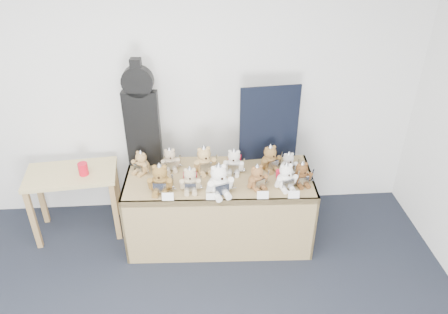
{
  "coord_description": "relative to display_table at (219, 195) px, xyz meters",
  "views": [
    {
      "loc": [
        0.78,
        -1.4,
        2.97
      ],
      "look_at": [
        1.01,
        1.81,
        0.99
      ],
      "focal_mm": 35.0,
      "sensor_mm": 36.0,
      "label": 1
    }
  ],
  "objects": [
    {
      "name": "teddy_front_left",
      "position": [
        -0.26,
        -0.11,
        0.26
      ],
      "size": [
        0.21,
        0.17,
        0.26
      ],
      "rotation": [
        0.0,
        0.0,
        0.0
      ],
      "color": "tan",
      "rests_on": "display_table"
    },
    {
      "name": "entry_card_a",
      "position": [
        -0.45,
        -0.25,
        0.19
      ],
      "size": [
        0.1,
        0.03,
        0.07
      ],
      "primitive_type": "cube",
      "rotation": [
        -0.24,
        0.0,
        -0.04
      ],
      "color": "white",
      "rests_on": "display_table"
    },
    {
      "name": "navy_board",
      "position": [
        0.5,
        0.37,
        0.53
      ],
      "size": [
        0.56,
        0.07,
        0.75
      ],
      "primitive_type": "cube",
      "rotation": [
        0.0,
        0.0,
        0.09
      ],
      "color": "black",
      "rests_on": "display_table"
    },
    {
      "name": "teddy_back_left",
      "position": [
        -0.44,
        0.24,
        0.25
      ],
      "size": [
        0.21,
        0.18,
        0.25
      ],
      "rotation": [
        0.0,
        0.0,
        0.16
      ],
      "color": "tan",
      "rests_on": "display_table"
    },
    {
      "name": "teddy_front_right",
      "position": [
        0.33,
        -0.11,
        0.26
      ],
      "size": [
        0.21,
        0.2,
        0.25
      ],
      "rotation": [
        0.0,
        0.0,
        0.41
      ],
      "color": "brown",
      "rests_on": "display_table"
    },
    {
      "name": "red_cup",
      "position": [
        -1.25,
        0.23,
        0.19
      ],
      "size": [
        0.09,
        0.09,
        0.12
      ],
      "primitive_type": "cylinder",
      "color": "red",
      "rests_on": "side_table"
    },
    {
      "name": "teddy_front_end",
      "position": [
        0.73,
        -0.09,
        0.25
      ],
      "size": [
        0.21,
        0.18,
        0.25
      ],
      "rotation": [
        0.0,
        0.0,
        0.2
      ],
      "color": "brown",
      "rests_on": "display_table"
    },
    {
      "name": "entry_card_b",
      "position": [
        -0.09,
        -0.27,
        0.19
      ],
      "size": [
        0.08,
        0.02,
        0.06
      ],
      "primitive_type": "cube",
      "rotation": [
        -0.24,
        0.0,
        -0.04
      ],
      "color": "white",
      "rests_on": "display_table"
    },
    {
      "name": "side_table",
      "position": [
        -1.39,
        0.27,
        0.01
      ],
      "size": [
        0.88,
        0.54,
        0.7
      ],
      "rotation": [
        0.0,
        0.0,
        0.09
      ],
      "color": "tan",
      "rests_on": "floor"
    },
    {
      "name": "entry_card_d",
      "position": [
        0.62,
        -0.3,
        0.19
      ],
      "size": [
        0.1,
        0.03,
        0.07
      ],
      "primitive_type": "cube",
      "rotation": [
        -0.24,
        0.0,
        -0.04
      ],
      "color": "white",
      "rests_on": "display_table"
    },
    {
      "name": "guitar_case",
      "position": [
        -0.68,
        0.36,
        0.66
      ],
      "size": [
        0.32,
        0.12,
        1.04
      ],
      "rotation": [
        0.0,
        0.0,
        -0.07
      ],
      "color": "black",
      "rests_on": "display_table"
    },
    {
      "name": "teddy_back_end",
      "position": [
        0.65,
        0.11,
        0.25
      ],
      "size": [
        0.19,
        0.16,
        0.23
      ],
      "rotation": [
        0.0,
        0.0,
        0.15
      ],
      "color": "silver",
      "rests_on": "display_table"
    },
    {
      "name": "teddy_front_centre",
      "position": [
        -0.01,
        -0.18,
        0.29
      ],
      "size": [
        0.28,
        0.25,
        0.33
      ],
      "rotation": [
        0.0,
        0.0,
        0.29
      ],
      "color": "white",
      "rests_on": "display_table"
    },
    {
      "name": "teddy_back_right",
      "position": [
        0.49,
        0.17,
        0.27
      ],
      "size": [
        0.23,
        0.22,
        0.28
      ],
      "rotation": [
        0.0,
        0.0,
        0.36
      ],
      "color": "brown",
      "rests_on": "display_table"
    },
    {
      "name": "teddy_front_far_left",
      "position": [
        -0.51,
        -0.11,
        0.28
      ],
      "size": [
        0.25,
        0.21,
        0.3
      ],
      "rotation": [
        0.0,
        0.0,
        -0.08
      ],
      "color": "brown",
      "rests_on": "display_table"
    },
    {
      "name": "display_table",
      "position": [
        0.0,
        0.0,
        0.0
      ],
      "size": [
        1.75,
        0.79,
        0.72
      ],
      "rotation": [
        0.0,
        0.0,
        -0.04
      ],
      "color": "#96804C",
      "rests_on": "floor"
    },
    {
      "name": "teddy_front_far_right",
      "position": [
        0.58,
        -0.13,
        0.26
      ],
      "size": [
        0.23,
        0.2,
        0.27
      ],
      "rotation": [
        0.0,
        0.0,
        0.2
      ],
      "color": "white",
      "rests_on": "display_table"
    },
    {
      "name": "teddy_back_centre_right",
      "position": [
        0.15,
        0.14,
        0.26
      ],
      "size": [
        0.22,
        0.2,
        0.27
      ],
      "rotation": [
        0.0,
        0.0,
        -0.18
      ],
      "color": "silver",
      "rests_on": "display_table"
    },
    {
      "name": "teddy_back_centre_left",
      "position": [
        -0.13,
        0.17,
        0.27
      ],
      "size": [
        0.25,
        0.22,
        0.29
      ],
      "rotation": [
        0.0,
        0.0,
        0.23
      ],
      "color": "tan",
      "rests_on": "display_table"
    },
    {
      "name": "room_shell",
      "position": [
        -0.1,
        0.66,
        0.9
      ],
      "size": [
        6.0,
        6.0,
        6.0
      ],
      "color": "silver",
      "rests_on": "floor"
    },
    {
      "name": "teddy_back_far_left",
      "position": [
        -0.71,
        0.21,
        0.25
      ],
      "size": [
        0.2,
        0.2,
        0.24
      ],
      "rotation": [
        0.0,
        0.0,
        -0.6
      ],
      "color": "#A8834E",
      "rests_on": "display_table"
    },
    {
      "name": "entry_card_c",
      "position": [
        0.35,
        -0.29,
        0.19
      ],
      "size": [
        0.1,
        0.03,
        0.07
      ],
      "primitive_type": "cube",
      "rotation": [
        -0.24,
        0.0,
        -0.04
      ],
      "color": "white",
      "rests_on": "display_table"
    }
  ]
}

